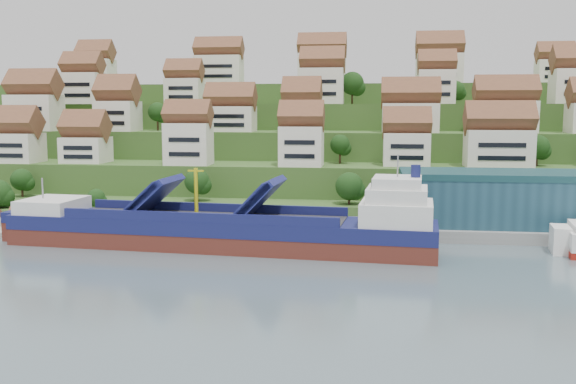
# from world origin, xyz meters

# --- Properties ---
(ground) EXTENTS (300.00, 300.00, 0.00)m
(ground) POSITION_xyz_m (0.00, 0.00, 0.00)
(ground) COLOR slate
(ground) RESTS_ON ground
(quay) EXTENTS (180.00, 14.00, 2.20)m
(quay) POSITION_xyz_m (20.00, 15.00, 1.10)
(quay) COLOR gray
(quay) RESTS_ON ground
(pebble_beach) EXTENTS (45.00, 20.00, 1.00)m
(pebble_beach) POSITION_xyz_m (-58.00, 12.00, 0.50)
(pebble_beach) COLOR gray
(pebble_beach) RESTS_ON ground
(hillside) EXTENTS (260.00, 128.00, 31.00)m
(hillside) POSITION_xyz_m (0.00, 103.55, 10.66)
(hillside) COLOR #2D4C1E
(hillside) RESTS_ON ground
(hillside_village) EXTENTS (153.56, 64.15, 29.04)m
(hillside_village) POSITION_xyz_m (-1.60, 62.05, 25.09)
(hillside_village) COLOR white
(hillside_village) RESTS_ON ground
(hillside_trees) EXTENTS (142.00, 62.55, 30.89)m
(hillside_trees) POSITION_xyz_m (-0.84, 45.02, 16.85)
(hillside_trees) COLOR #1C4216
(hillside_trees) RESTS_ON ground
(warehouse) EXTENTS (60.00, 15.00, 10.00)m
(warehouse) POSITION_xyz_m (52.00, 17.00, 7.20)
(warehouse) COLOR #1F4556
(warehouse) RESTS_ON quay
(flagpole) EXTENTS (1.28, 0.16, 8.00)m
(flagpole) POSITION_xyz_m (18.11, 10.00, 6.88)
(flagpole) COLOR gray
(flagpole) RESTS_ON quay
(cargo_ship) EXTENTS (74.74, 17.09, 16.38)m
(cargo_ship) POSITION_xyz_m (-7.68, -0.74, 3.16)
(cargo_ship) COLOR #5A241B
(cargo_ship) RESTS_ON ground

